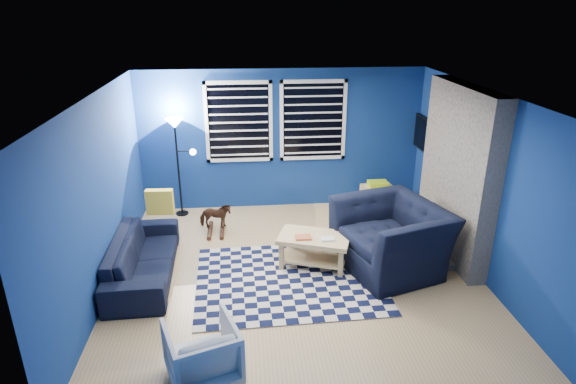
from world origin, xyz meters
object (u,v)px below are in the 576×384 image
object	(u,v)px
coffee_table	(314,244)
floor_lamp	(177,137)
sofa	(143,257)
rocking_horse	(215,216)
armchair_bent	(202,352)
cabinet	(377,198)
armchair_big	(391,237)
tv	(426,136)

from	to	relation	value
coffee_table	floor_lamp	xyz separation A→B (m)	(-2.06, 2.01, 1.08)
sofa	rocking_horse	size ratio (longest dim) A/B	3.89
sofa	coffee_table	distance (m)	2.37
armchair_bent	cabinet	distance (m)	4.88
armchair_big	coffee_table	size ratio (longest dim) A/B	1.28
armchair_big	floor_lamp	world-z (taller)	floor_lamp
armchair_big	rocking_horse	world-z (taller)	armchair_big
coffee_table	tv	bearing A→B (deg)	39.04
cabinet	floor_lamp	distance (m)	3.69
tv	rocking_horse	xyz separation A→B (m)	(-3.63, -0.54, -1.11)
floor_lamp	coffee_table	bearing A→B (deg)	-44.30
coffee_table	floor_lamp	bearing A→B (deg)	135.70
tv	armchair_bent	world-z (taller)	tv
sofa	armchair_big	bearing A→B (deg)	-92.92
rocking_horse	floor_lamp	distance (m)	1.52
rocking_horse	cabinet	xyz separation A→B (m)	(2.87, 0.64, -0.04)
coffee_table	armchair_bent	bearing A→B (deg)	-124.22
tv	floor_lamp	bearing A→B (deg)	176.67
armchair_big	floor_lamp	bearing A→B (deg)	-142.52
armchair_bent	rocking_horse	xyz separation A→B (m)	(-0.02, 3.32, -0.03)
sofa	floor_lamp	xyz separation A→B (m)	(0.30, 2.07, 1.13)
armchair_bent	coffee_table	xyz separation A→B (m)	(1.43, 2.10, 0.03)
cabinet	floor_lamp	xyz separation A→B (m)	(-3.49, 0.15, 1.18)
rocking_horse	cabinet	bearing A→B (deg)	-77.78
tv	rocking_horse	size ratio (longest dim) A/B	1.95
rocking_horse	cabinet	distance (m)	2.94
coffee_table	cabinet	xyz separation A→B (m)	(1.43, 1.87, -0.10)
armchair_big	coffee_table	world-z (taller)	armchair_big
armchair_big	armchair_bent	xyz separation A→B (m)	(-2.50, -1.97, -0.16)
coffee_table	armchair_big	bearing A→B (deg)	-6.74
coffee_table	floor_lamp	world-z (taller)	floor_lamp
floor_lamp	armchair_big	bearing A→B (deg)	-34.31
armchair_bent	coffee_table	distance (m)	2.53
tv	sofa	distance (m)	5.02
rocking_horse	coffee_table	bearing A→B (deg)	-130.62
armchair_big	coffee_table	bearing A→B (deg)	-114.95
armchair_bent	floor_lamp	world-z (taller)	floor_lamp
coffee_table	cabinet	world-z (taller)	cabinet
armchair_big	rocking_horse	distance (m)	2.86
floor_lamp	tv	bearing A→B (deg)	-3.33
floor_lamp	sofa	bearing A→B (deg)	-98.31
armchair_bent	tv	bearing A→B (deg)	-152.12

